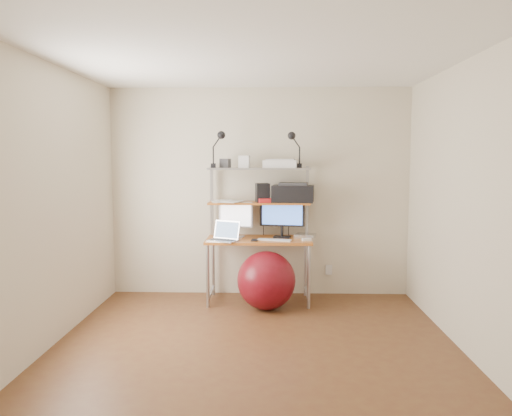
{
  "coord_description": "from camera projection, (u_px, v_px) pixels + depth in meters",
  "views": [
    {
      "loc": [
        0.14,
        -4.23,
        1.66
      ],
      "look_at": [
        -0.02,
        1.15,
        1.12
      ],
      "focal_mm": 35.0,
      "sensor_mm": 36.0,
      "label": 1
    }
  ],
  "objects": [
    {
      "name": "room",
      "position": [
        255.0,
        207.0,
        4.25
      ],
      "size": [
        3.6,
        3.6,
        3.6
      ],
      "color": "brown",
      "rests_on": "ground"
    },
    {
      "name": "computer_desk",
      "position": [
        259.0,
        219.0,
        5.78
      ],
      "size": [
        1.2,
        0.6,
        1.57
      ],
      "color": "#C26625",
      "rests_on": "ground"
    },
    {
      "name": "wall_outlet",
      "position": [
        329.0,
        270.0,
        6.1
      ],
      "size": [
        0.08,
        0.01,
        0.12
      ],
      "primitive_type": "cube",
      "color": "silver",
      "rests_on": "room"
    },
    {
      "name": "monitor_silver",
      "position": [
        236.0,
        217.0,
        5.82
      ],
      "size": [
        0.4,
        0.17,
        0.45
      ],
      "rotation": [
        0.0,
        0.0,
        -0.2
      ],
      "color": "silver",
      "rests_on": "desktop"
    },
    {
      "name": "monitor_black",
      "position": [
        282.0,
        215.0,
        5.8
      ],
      "size": [
        0.52,
        0.18,
        0.52
      ],
      "rotation": [
        0.0,
        0.0,
        -0.17
      ],
      "color": "black",
      "rests_on": "desktop"
    },
    {
      "name": "laptop",
      "position": [
        225.0,
        236.0,
        5.6
      ],
      "size": [
        0.39,
        0.36,
        0.28
      ],
      "rotation": [
        0.0,
        0.0,
        -0.43
      ],
      "color": "#BCBDC1",
      "rests_on": "desktop"
    },
    {
      "name": "keyboard",
      "position": [
        274.0,
        240.0,
        5.61
      ],
      "size": [
        0.4,
        0.2,
        0.01
      ],
      "primitive_type": "cube",
      "rotation": [
        0.0,
        0.0,
        -0.25
      ],
      "color": "silver",
      "rests_on": "desktop"
    },
    {
      "name": "mouse",
      "position": [
        307.0,
        240.0,
        5.58
      ],
      "size": [
        0.11,
        0.08,
        0.03
      ],
      "primitive_type": "cube",
      "rotation": [
        0.0,
        0.0,
        0.2
      ],
      "color": "silver",
      "rests_on": "desktop"
    },
    {
      "name": "mac_mini",
      "position": [
        305.0,
        236.0,
        5.8
      ],
      "size": [
        0.27,
        0.27,
        0.04
      ],
      "primitive_type": "cube",
      "rotation": [
        0.0,
        0.0,
        -0.26
      ],
      "color": "#BCBDC1",
      "rests_on": "desktop"
    },
    {
      "name": "phone",
      "position": [
        255.0,
        240.0,
        5.6
      ],
      "size": [
        0.08,
        0.14,
        0.01
      ],
      "primitive_type": "cube",
      "rotation": [
        0.0,
        0.0,
        -0.07
      ],
      "color": "black",
      "rests_on": "desktop"
    },
    {
      "name": "printer",
      "position": [
        293.0,
        193.0,
        5.82
      ],
      "size": [
        0.51,
        0.38,
        0.23
      ],
      "rotation": [
        0.0,
        0.0,
        -0.12
      ],
      "color": "black",
      "rests_on": "mid_shelf"
    },
    {
      "name": "nas_cube",
      "position": [
        262.0,
        193.0,
        5.81
      ],
      "size": [
        0.18,
        0.18,
        0.22
      ],
      "primitive_type": "cube",
      "rotation": [
        0.0,
        0.0,
        0.19
      ],
      "color": "black",
      "rests_on": "mid_shelf"
    },
    {
      "name": "red_box",
      "position": [
        266.0,
        200.0,
        5.76
      ],
      "size": [
        0.2,
        0.16,
        0.05
      ],
      "primitive_type": "cube",
      "rotation": [
        0.0,
        0.0,
        0.25
      ],
      "color": "red",
      "rests_on": "mid_shelf"
    },
    {
      "name": "scanner",
      "position": [
        281.0,
        164.0,
        5.78
      ],
      "size": [
        0.42,
        0.3,
        0.1
      ],
      "rotation": [
        0.0,
        0.0,
        -0.13
      ],
      "color": "silver",
      "rests_on": "top_shelf"
    },
    {
      "name": "box_white",
      "position": [
        244.0,
        162.0,
        5.76
      ],
      "size": [
        0.13,
        0.11,
        0.14
      ],
      "primitive_type": "cube",
      "rotation": [
        0.0,
        0.0,
        -0.12
      ],
      "color": "silver",
      "rests_on": "top_shelf"
    },
    {
      "name": "box_grey",
      "position": [
        225.0,
        163.0,
        5.8
      ],
      "size": [
        0.13,
        0.13,
        0.11
      ],
      "primitive_type": "cube",
      "rotation": [
        0.0,
        0.0,
        -0.27
      ],
      "color": "#323235",
      "rests_on": "top_shelf"
    },
    {
      "name": "clip_lamp_left",
      "position": [
        220.0,
        141.0,
        5.68
      ],
      "size": [
        0.17,
        0.09,
        0.42
      ],
      "color": "black",
      "rests_on": "top_shelf"
    },
    {
      "name": "clip_lamp_right",
      "position": [
        293.0,
        142.0,
        5.66
      ],
      "size": [
        0.16,
        0.09,
        0.41
      ],
      "color": "black",
      "rests_on": "top_shelf"
    },
    {
      "name": "exercise_ball",
      "position": [
        266.0,
        280.0,
        5.48
      ],
      "size": [
        0.64,
        0.64,
        0.64
      ],
      "primitive_type": "sphere",
      "color": "maroon",
      "rests_on": "floor"
    },
    {
      "name": "paper_stack",
      "position": [
        227.0,
        201.0,
        5.82
      ],
      "size": [
        0.41,
        0.39,
        0.02
      ],
      "color": "white",
      "rests_on": "mid_shelf"
    }
  ]
}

